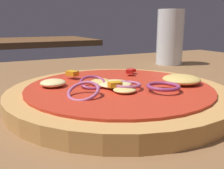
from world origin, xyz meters
TOP-DOWN VIEW (x-y plane):
  - dining_table at (0.00, 0.00)m, footprint 1.13×0.88m
  - pizza at (-0.05, -0.02)m, footprint 0.29×0.29m
  - beer_glass at (0.22, 0.21)m, footprint 0.07×0.07m
  - background_table at (0.10, 1.44)m, footprint 0.76×0.55m

SIDE VIEW (x-z plane):
  - dining_table at x=0.00m, z-range 0.00..0.04m
  - background_table at x=0.10m, z-range 0.00..0.04m
  - pizza at x=-0.05m, z-range 0.03..0.07m
  - beer_glass at x=0.22m, z-range 0.03..0.16m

